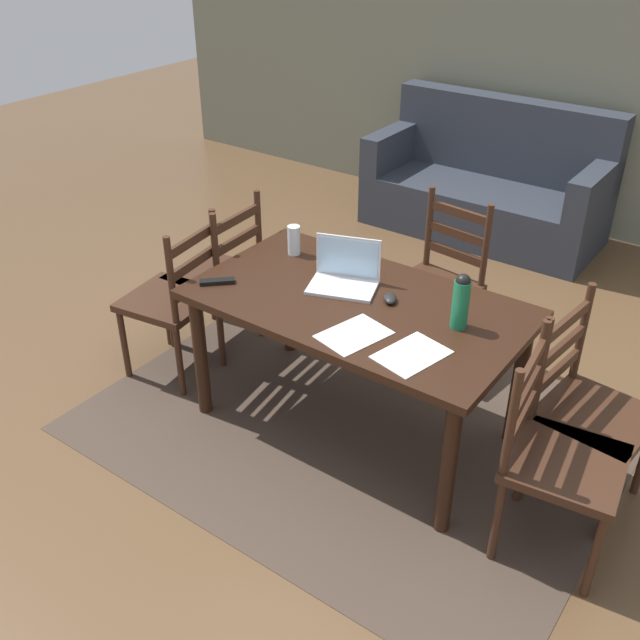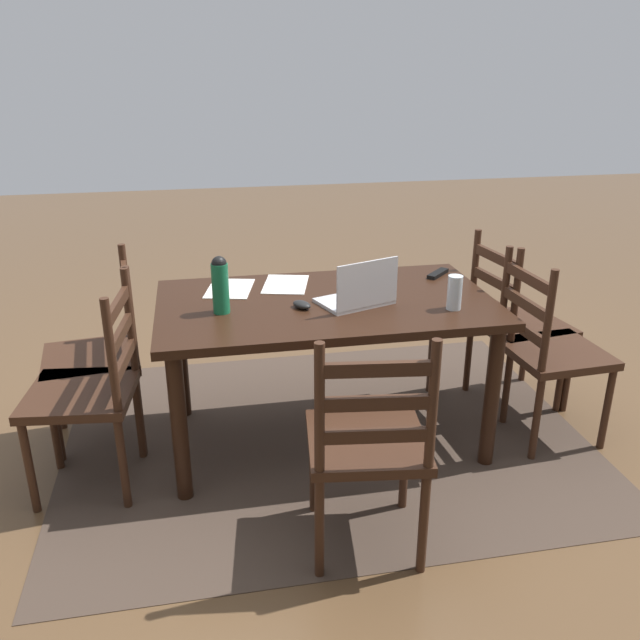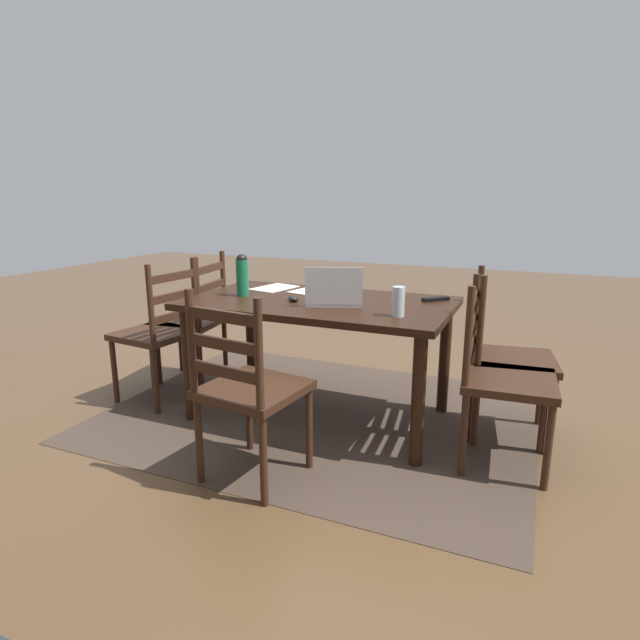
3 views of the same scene
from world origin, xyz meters
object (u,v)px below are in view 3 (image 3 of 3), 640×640
Objects in this scene: chair_left_far at (501,378)px; water_bottle at (242,274)px; laptop at (334,295)px; chair_left_near at (506,358)px; chair_far_head at (249,390)px; tv_remote at (436,299)px; dining_table at (319,315)px; chair_right_near at (193,321)px; chair_right_far at (159,333)px; computer_mouse at (293,298)px; drinking_glass at (398,302)px.

water_bottle is at bearing -4.28° from chair_left_far.
laptop is at bearing -5.16° from chair_left_far.
laptop reaches higher than chair_left_near.
chair_far_head reaches higher than tv_remote.
laptop is at bearing 144.69° from dining_table.
chair_far_head reaches higher than dining_table.
chair_left_far reaches higher than tv_remote.
chair_left_near is at bearing 179.71° from chair_right_near.
chair_right_far is 1.79m from tv_remote.
computer_mouse is at bearing 164.28° from chair_right_near.
chair_far_head is 6.08× the size of drinking_glass.
chair_right_near is 1.00× the size of chair_right_far.
dining_table is at bearing -90.37° from chair_far_head.
water_bottle is at bearing 7.58° from dining_table.
chair_left_near reaches higher than tv_remote.
dining_table is 6.03× the size of water_bottle.
water_bottle reaches higher than dining_table.
dining_table is 4.16× the size of laptop.
chair_right_far is 9.50× the size of computer_mouse.
chair_right_far is 1.25m from laptop.
laptop is at bearing 144.16° from computer_mouse.
chair_right_far is at bearing -30.78° from chair_far_head.
chair_left_far is at bearing 174.84° from laptop.
dining_table is at bearing 9.17° from chair_left_near.
water_bottle reaches higher than laptop.
chair_right_near is (2.14, -0.36, 0.00)m from chair_left_far.
chair_far_head reaches higher than drinking_glass.
chair_left_near is 0.35m from chair_left_far.
chair_left_far reaches higher than computer_mouse.
water_bottle is 1.18m from tv_remote.
chair_right_near and chair_right_far have the same top height.
water_bottle is at bearing 8.67° from chair_left_near.
laptop is (-1.21, 0.28, 0.33)m from chair_right_near.
chair_right_far is at bearing 0.05° from chair_left_far.
chair_far_head is 9.50× the size of computer_mouse.
chair_right_near is at bearing -89.99° from chair_right_far.
drinking_glass is (-1.03, 0.15, -0.06)m from water_bottle.
drinking_glass reaches higher than tv_remote.
chair_far_head is 0.80m from computer_mouse.
water_bottle is 0.38m from computer_mouse.
chair_left_near is 1.00× the size of chair_right_far.
water_bottle reaches higher than drinking_glass.
tv_remote is at bearing -46.11° from chair_left_far.
chair_left_near and chair_right_far have the same top height.
drinking_glass is at bearing 163.22° from laptop.
dining_table is at bearing 179.88° from computer_mouse.
water_bottle is at bearing -118.31° from tv_remote.
water_bottle is (1.56, -0.12, 0.41)m from chair_left_far.
computer_mouse is (0.27, -0.02, -0.04)m from laptop.
chair_left_near is 2.53× the size of laptop.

